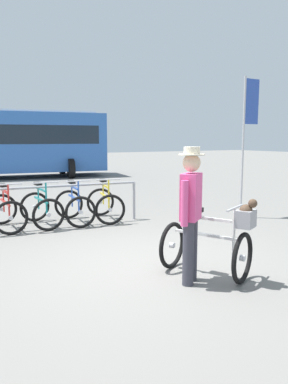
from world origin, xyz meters
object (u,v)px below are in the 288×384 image
object	(u,v)px
racked_bike_blue	(74,206)
banner_flag	(248,120)
racked_bike_teal	(41,209)
person_with_featured_bike	(191,210)
racked_bike_red	(6,212)
racked_bike_yellow	(105,204)
featured_bicycle	(214,241)

from	to	relation	value
racked_bike_blue	banner_flag	distance (m)	4.35
racked_bike_teal	person_with_featured_bike	distance (m)	4.17
racked_bike_red	person_with_featured_bike	bearing A→B (deg)	-69.47
racked_bike_blue	racked_bike_yellow	bearing A→B (deg)	-5.28
racked_bike_red	racked_bike_blue	size ratio (longest dim) A/B	0.96
racked_bike_red	person_with_featured_bike	size ratio (longest dim) A/B	0.65
racked_bike_teal	featured_bicycle	xyz separation A→B (m)	(1.23, -4.04, 0.12)
racked_bike_red	racked_bike_teal	distance (m)	0.70
banner_flag	racked_bike_yellow	bearing A→B (deg)	156.71
racked_bike_teal	person_with_featured_bike	size ratio (longest dim) A/B	0.65
racked_bike_blue	racked_bike_yellow	size ratio (longest dim) A/B	0.98
racked_bike_teal	racked_bike_blue	world-z (taller)	same
racked_bike_blue	racked_bike_red	bearing A→B (deg)	174.72
racked_bike_red	banner_flag	world-z (taller)	banner_flag
racked_bike_red	person_with_featured_bike	distance (m)	4.42
racked_bike_red	racked_bike_blue	world-z (taller)	same
racked_bike_yellow	person_with_featured_bike	size ratio (longest dim) A/B	0.69
racked_bike_teal	racked_bike_blue	bearing A→B (deg)	-5.28
featured_bicycle	racked_bike_blue	bearing A→B (deg)	97.66
racked_bike_blue	banner_flag	size ratio (longest dim) A/B	0.36
racked_bike_yellow	banner_flag	world-z (taller)	banner_flag
person_with_featured_bike	banner_flag	distance (m)	4.60
racked_bike_yellow	person_with_featured_bike	world-z (taller)	person_with_featured_bike
featured_bicycle	person_with_featured_bike	bearing A→B (deg)	179.52
featured_bicycle	person_with_featured_bike	world-z (taller)	person_with_featured_bike
racked_bike_teal	racked_bike_blue	size ratio (longest dim) A/B	0.96
racked_bike_red	racked_bike_teal	xyz separation A→B (m)	(0.70, -0.06, 0.00)
racked_bike_blue	racked_bike_yellow	world-z (taller)	same
racked_bike_yellow	person_with_featured_bike	bearing A→B (deg)	-98.06
racked_bike_blue	person_with_featured_bike	distance (m)	4.02
racked_bike_red	featured_bicycle	size ratio (longest dim) A/B	0.88
racked_bike_yellow	banner_flag	bearing A→B (deg)	-23.29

